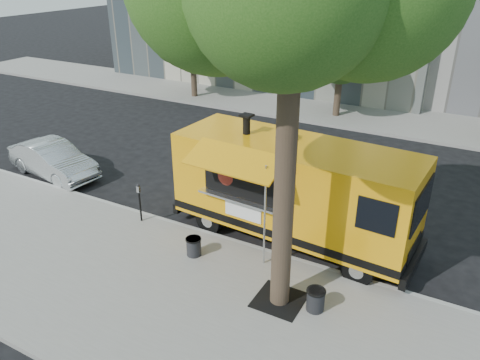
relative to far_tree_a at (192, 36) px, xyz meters
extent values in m
plane|color=black|center=(10.00, -12.30, -3.78)|extent=(120.00, 120.00, 0.00)
cube|color=gray|center=(10.00, -16.30, -3.70)|extent=(60.00, 6.00, 0.15)
cube|color=#999993|center=(10.00, -13.23, -3.70)|extent=(60.00, 0.14, 0.16)
cube|color=gray|center=(10.00, 1.20, -3.70)|extent=(60.00, 5.00, 0.15)
cylinder|color=#33261C|center=(12.60, -15.10, -0.38)|extent=(0.48, 0.48, 6.50)
cube|color=black|center=(12.60, -15.10, -3.62)|extent=(1.20, 1.20, 0.02)
cylinder|color=#33261C|center=(0.00, 0.00, -2.33)|extent=(0.36, 0.36, 2.60)
sphere|color=#255316|center=(0.00, 0.00, 0.02)|extent=(3.42, 3.42, 3.42)
cylinder|color=#33261C|center=(9.00, 0.40, -2.33)|extent=(0.36, 0.36, 2.60)
sphere|color=#255316|center=(9.00, 0.40, 0.07)|extent=(3.60, 3.60, 3.60)
cylinder|color=silver|center=(11.55, -13.85, -2.13)|extent=(0.06, 0.06, 3.00)
cube|color=white|center=(11.55, -13.85, -0.98)|extent=(0.28, 0.02, 0.35)
cylinder|color=black|center=(7.00, -13.65, -3.10)|extent=(0.06, 0.06, 1.05)
cube|color=silver|center=(7.00, -13.65, -2.48)|extent=(0.10, 0.08, 0.22)
sphere|color=black|center=(7.00, -13.65, -2.35)|extent=(0.11, 0.11, 0.11)
cube|color=#FFA90D|center=(11.65, -12.10, -1.92)|extent=(7.34, 2.92, 2.60)
cube|color=black|center=(11.65, -12.10, -2.98)|extent=(7.37, 2.94, 0.24)
cube|color=black|center=(15.32, -12.35, -3.28)|extent=(0.34, 2.32, 0.33)
cube|color=black|center=(7.98, -11.85, -3.28)|extent=(0.34, 2.32, 0.33)
cube|color=black|center=(15.26, -12.35, -1.51)|extent=(0.18, 1.95, 1.05)
cylinder|color=black|center=(14.07, -13.29, -3.33)|extent=(0.90, 0.37, 0.89)
cylinder|color=black|center=(14.21, -11.25, -3.33)|extent=(0.90, 0.37, 0.89)
cylinder|color=black|center=(9.21, -12.95, -3.33)|extent=(0.90, 0.37, 0.89)
cylinder|color=black|center=(9.35, -10.92, -3.33)|extent=(0.90, 0.37, 0.89)
cube|color=black|center=(10.58, -13.19, -1.51)|extent=(2.66, 0.36, 1.16)
cube|color=silver|center=(10.57, -13.35, -2.13)|extent=(2.87, 0.54, 0.06)
cube|color=#FFA90D|center=(10.54, -13.76, -0.72)|extent=(2.82, 1.23, 0.46)
cube|color=white|center=(10.57, -13.27, -2.47)|extent=(1.22, 0.12, 0.55)
cylinder|color=black|center=(9.99, -11.99, -0.34)|extent=(0.22, 0.22, 0.61)
sphere|color=silver|center=(11.22, -11.85, -0.57)|extent=(0.62, 0.62, 0.62)
sphere|color=maroon|center=(9.99, -12.86, -1.56)|extent=(0.93, 0.93, 0.93)
cylinder|color=#FF590C|center=(9.98, -13.09, -1.69)|extent=(0.38, 0.16, 0.38)
imported|color=silver|center=(1.47, -12.30, -3.09)|extent=(4.35, 2.03, 1.38)
cylinder|color=black|center=(9.60, -14.45, -3.35)|extent=(0.42, 0.42, 0.55)
cylinder|color=black|center=(9.60, -14.45, -3.10)|extent=(0.46, 0.46, 0.04)
cylinder|color=black|center=(13.50, -14.99, -3.34)|extent=(0.44, 0.44, 0.57)
cylinder|color=black|center=(13.50, -14.99, -3.07)|extent=(0.48, 0.48, 0.04)
camera|label=1|loc=(16.19, -23.76, 4.17)|focal=35.00mm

